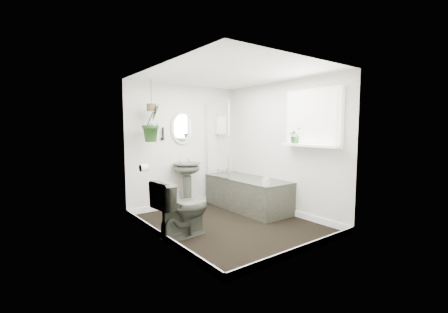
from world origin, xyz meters
TOP-DOWN VIEW (x-y plane):
  - floor at (0.00, 0.00)m, footprint 2.30×2.80m
  - ceiling at (0.00, 0.00)m, footprint 2.30×2.80m
  - wall_back at (0.00, 1.41)m, footprint 2.30×0.02m
  - wall_front at (0.00, -1.41)m, footprint 2.30×0.02m
  - wall_left at (-1.16, 0.00)m, footprint 0.02×2.80m
  - wall_right at (1.16, 0.00)m, footprint 0.02×2.80m
  - skirting at (0.00, 0.00)m, footprint 2.30×2.80m
  - bathtub at (0.80, 0.50)m, footprint 0.72×1.72m
  - bath_screen at (0.47, 0.99)m, footprint 0.04×0.72m
  - shower_box at (0.80, 1.34)m, footprint 0.20×0.10m
  - oval_mirror at (-0.06, 1.37)m, footprint 0.46×0.03m
  - wall_sconce at (-0.46, 1.36)m, footprint 0.04×0.04m
  - toilet_roll_holder at (-1.10, 0.70)m, footprint 0.11×0.11m
  - window_recess at (1.09, -0.70)m, footprint 0.08×1.00m
  - window_sill at (1.02, -0.70)m, footprint 0.18×1.00m
  - window_blinds at (1.04, -0.70)m, footprint 0.01×0.86m
  - toilet at (-0.85, -0.03)m, footprint 0.83×0.53m
  - pedestal_sink at (-0.06, 1.21)m, footprint 0.56×0.50m
  - sill_plant at (1.04, -0.40)m, footprint 0.25×0.23m
  - hanging_plant at (-0.76, 1.14)m, footprint 0.44×0.42m
  - soap_bottle at (0.51, -0.27)m, footprint 0.10×0.10m
  - hanging_pot at (-0.76, 1.14)m, footprint 0.16×0.16m

SIDE VIEW (x-z plane):
  - floor at x=0.00m, z-range -0.02..0.00m
  - skirting at x=0.00m, z-range 0.00..0.10m
  - bathtub at x=0.80m, z-range 0.00..0.58m
  - toilet at x=-0.85m, z-range 0.00..0.80m
  - pedestal_sink at x=-0.06m, z-range 0.00..0.86m
  - soap_bottle at x=0.51m, z-range 0.58..0.76m
  - toilet_roll_holder at x=-1.10m, z-range 0.84..0.96m
  - wall_back at x=0.00m, z-range 0.00..2.30m
  - wall_front at x=0.00m, z-range 0.00..2.30m
  - wall_left at x=-1.16m, z-range 0.00..2.30m
  - wall_right at x=1.16m, z-range 0.00..2.30m
  - window_sill at x=1.02m, z-range 1.21..1.25m
  - bath_screen at x=0.47m, z-range 0.58..1.98m
  - sill_plant at x=1.04m, z-range 1.25..1.50m
  - wall_sconce at x=-0.46m, z-range 1.29..1.51m
  - oval_mirror at x=-0.06m, z-range 1.19..1.81m
  - shower_box at x=0.80m, z-range 1.38..1.73m
  - hanging_plant at x=-0.76m, z-range 1.27..1.90m
  - window_recess at x=1.09m, z-range 1.20..2.10m
  - window_blinds at x=1.04m, z-range 1.27..2.03m
  - hanging_pot at x=-0.76m, z-range 1.78..1.90m
  - ceiling at x=0.00m, z-range 2.30..2.32m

